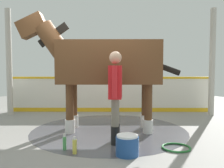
% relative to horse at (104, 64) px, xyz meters
% --- Properties ---
extents(ground_plane, '(16.00, 16.00, 0.02)m').
position_rel_horse_xyz_m(ground_plane, '(-0.27, -0.16, -1.42)').
color(ground_plane, gray).
extents(wet_patch, '(3.28, 3.28, 0.00)m').
position_rel_horse_xyz_m(wet_patch, '(0.09, -0.07, -1.40)').
color(wet_patch, '#4C4C54').
rests_on(wet_patch, ground).
extents(barrier_wall, '(4.80, 3.68, 1.06)m').
position_rel_horse_xyz_m(barrier_wall, '(1.43, 1.69, -0.92)').
color(barrier_wall, silver).
rests_on(barrier_wall, ground).
extents(roof_post_near, '(0.16, 0.16, 2.96)m').
position_rel_horse_xyz_m(roof_post_near, '(-1.12, 3.02, 0.08)').
color(roof_post_near, '#B7B2A8').
rests_on(roof_post_near, ground).
extents(roof_post_far, '(0.16, 0.16, 2.96)m').
position_rel_horse_xyz_m(roof_post_far, '(3.39, -0.41, 0.08)').
color(roof_post_far, '#B7B2A8').
rests_on(roof_post_far, ground).
extents(horse, '(2.84, 2.25, 2.47)m').
position_rel_horse_xyz_m(horse, '(0.00, 0.00, 0.00)').
color(horse, brown).
rests_on(horse, ground).
extents(handler, '(0.47, 0.52, 1.61)m').
position_rel_horse_xyz_m(handler, '(-0.34, -0.84, -0.48)').
color(handler, black).
rests_on(handler, ground).
extents(wash_bucket, '(0.35, 0.35, 0.32)m').
position_rel_horse_xyz_m(wash_bucket, '(-0.57, -1.44, -1.25)').
color(wash_bucket, '#1E478C').
rests_on(wash_bucket, ground).
extents(bottle_shampoo, '(0.07, 0.07, 0.27)m').
position_rel_horse_xyz_m(bottle_shampoo, '(-1.18, -0.91, -1.28)').
color(bottle_shampoo, '#D8CC4C').
rests_on(bottle_shampoo, ground).
extents(bottle_spray, '(0.06, 0.06, 0.26)m').
position_rel_horse_xyz_m(bottle_spray, '(-1.22, -0.65, -1.29)').
color(bottle_spray, '#4CA559').
rests_on(bottle_spray, ground).
extents(hose_coil, '(0.48, 0.48, 0.03)m').
position_rel_horse_xyz_m(hose_coil, '(0.28, -1.69, -1.39)').
color(hose_coil, '#267233').
rests_on(hose_coil, ground).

